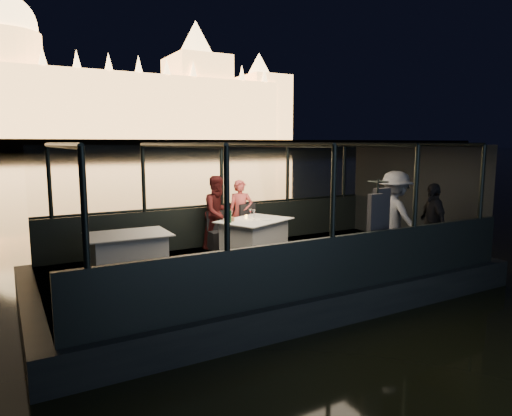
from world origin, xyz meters
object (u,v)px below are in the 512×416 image
chair_port_left (218,230)px  person_woman_coral (241,214)px  passenger_dark (432,218)px  dining_table_central (254,238)px  chair_port_right (252,228)px  coat_stand (376,227)px  person_man_maroon (218,215)px  dining_table_aft (129,254)px  passenger_stripe (394,219)px  wine_bottle (230,215)px

chair_port_left → person_woman_coral: size_ratio=0.56×
chair_port_left → passenger_dark: bearing=-37.4°
chair_port_left → dining_table_central: bearing=-59.6°
chair_port_right → dining_table_central: bearing=-129.1°
coat_stand → person_man_maroon: 3.67m
dining_table_central → passenger_dark: size_ratio=0.93×
chair_port_right → coat_stand: (0.75, -3.06, 0.45)m
person_woman_coral → chair_port_right: bearing=-49.9°
coat_stand → person_man_maroon: (-1.42, 3.39, -0.15)m
chair_port_right → person_woman_coral: bearing=94.8°
dining_table_central → chair_port_left: bearing=117.6°
dining_table_aft → person_woman_coral: 3.03m
dining_table_central → passenger_stripe: bearing=-37.4°
dining_table_aft → dining_table_central: bearing=2.5°
dining_table_central → passenger_dark: passenger_dark is taller
person_man_maroon → dining_table_central: bearing=-80.0°
chair_port_right → wine_bottle: (-0.90, -0.72, 0.47)m
chair_port_right → passenger_dark: passenger_dark is taller
wine_bottle → passenger_stripe: bearing=-30.0°
chair_port_left → coat_stand: 3.59m
wine_bottle → chair_port_right: bearing=38.8°
chair_port_left → person_woman_coral: bearing=15.4°
person_woman_coral → passenger_dark: 4.06m
coat_stand → wine_bottle: bearing=125.3°
dining_table_central → dining_table_aft: bearing=-177.5°
person_man_maroon → wine_bottle: (-0.23, -1.05, 0.17)m
passenger_dark → chair_port_left: bearing=-106.1°
coat_stand → person_woman_coral: size_ratio=1.15×
dining_table_aft → chair_port_left: size_ratio=1.69×
chair_port_left → person_woman_coral: 0.70m
chair_port_left → passenger_dark: size_ratio=0.54×
chair_port_left → coat_stand: (1.49, -3.24, 0.45)m
dining_table_central → chair_port_left: size_ratio=1.73×
coat_stand → person_man_maroon: coat_stand is taller
chair_port_right → coat_stand: coat_stand is taller
dining_table_central → person_woman_coral: size_ratio=0.96×
person_man_maroon → passenger_dark: bearing=-52.6°
passenger_dark → dining_table_aft: bearing=-84.8°
dining_table_aft → wine_bottle: 2.09m
passenger_stripe → dining_table_aft: bearing=72.0°
chair_port_left → wine_bottle: bearing=-97.6°
coat_stand → passenger_stripe: coat_stand is taller
dining_table_central → passenger_stripe: (2.22, -1.70, 0.47)m
dining_table_aft → coat_stand: size_ratio=0.82×
chair_port_right → person_man_maroon: size_ratio=0.60×
chair_port_right → person_man_maroon: person_man_maroon is taller
passenger_stripe → person_man_maroon: bearing=44.1°
dining_table_aft → passenger_dark: bearing=-18.9°
dining_table_central → dining_table_aft: dining_table_central is taller
dining_table_aft → passenger_stripe: bearing=-18.1°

